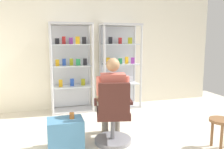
{
  "coord_description": "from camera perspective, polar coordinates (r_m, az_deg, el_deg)",
  "views": [
    {
      "loc": [
        -1.11,
        -2.27,
        1.55
      ],
      "look_at": [
        -0.07,
        1.24,
        1.0
      ],
      "focal_mm": 37.19,
      "sensor_mm": 36.0,
      "label": 1
    }
  ],
  "objects": [
    {
      "name": "seated_shopkeeper",
      "position": [
        3.56,
        0.07,
        -5.06
      ],
      "size": [
        0.54,
        0.61,
        1.29
      ],
      "color": "slate",
      "rests_on": "ground"
    },
    {
      "name": "display_cabinet_left",
      "position": [
        5.1,
        -9.97,
        1.89
      ],
      "size": [
        0.9,
        0.45,
        1.9
      ],
      "color": "#B7B7BC",
      "rests_on": "ground"
    },
    {
      "name": "wooden_stool",
      "position": [
        3.71,
        25.13,
        -11.2
      ],
      "size": [
        0.32,
        0.32,
        0.44
      ],
      "color": "brown",
      "rests_on": "ground"
    },
    {
      "name": "storage_crate",
      "position": [
        3.45,
        -11.37,
        -14.23
      ],
      "size": [
        0.5,
        0.36,
        0.45
      ],
      "primitive_type": "cube",
      "color": "teal",
      "rests_on": "ground"
    },
    {
      "name": "office_chair",
      "position": [
        3.5,
        0.29,
        -10.77
      ],
      "size": [
        0.61,
        0.57,
        0.96
      ],
      "color": "slate",
      "rests_on": "ground"
    },
    {
      "name": "tea_glass",
      "position": [
        3.37,
        -9.84,
        -9.95
      ],
      "size": [
        0.07,
        0.07,
        0.09
      ],
      "primitive_type": "cylinder",
      "color": "brown",
      "rests_on": "storage_crate"
    },
    {
      "name": "display_cabinet_right",
      "position": [
        5.34,
        1.84,
        2.23
      ],
      "size": [
        0.9,
        0.45,
        1.9
      ],
      "color": "#B7B7BC",
      "rests_on": "ground"
    },
    {
      "name": "back_wall",
      "position": [
        5.39,
        -4.53,
        6.4
      ],
      "size": [
        6.0,
        0.1,
        2.7
      ],
      "primitive_type": "cube",
      "color": "silver",
      "rests_on": "ground"
    }
  ]
}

